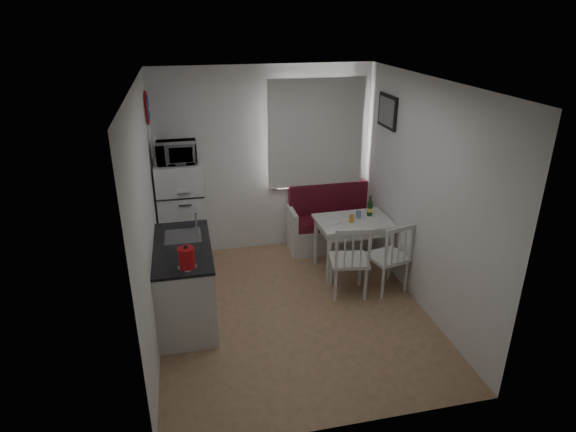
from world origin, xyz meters
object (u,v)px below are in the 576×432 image
chair_right (392,251)px  fridge (182,215)px  dining_table (354,226)px  kettle (187,258)px  microwave (177,152)px  chair_left (352,254)px  bench (333,227)px  wine_bottle (370,206)px  kitchen_counter (185,281)px

chair_right → fridge: (-2.43, 1.27, 0.17)m
dining_table → kettle: size_ratio=3.86×
microwave → chair_left: bearing=-32.3°
chair_right → kettle: size_ratio=2.06×
microwave → kettle: size_ratio=1.93×
microwave → bench: bearing=4.3°
microwave → kettle: bearing=-89.0°
chair_right → wine_bottle: 0.82m
dining_table → wine_bottle: 0.35m
fridge → microwave: 0.87m
kitchen_counter → chair_left: (1.95, -0.02, 0.13)m
chair_left → chair_right: (0.50, 0.00, -0.02)m
microwave → wine_bottle: 2.58m
dining_table → chair_left: 0.71m
kitchen_counter → dining_table: bearing=16.3°
dining_table → microwave: 2.44m
chair_right → kettle: (-2.40, -0.51, 0.46)m
chair_left → kettle: 2.01m
bench → microwave: size_ratio=2.68×
kitchen_counter → fridge: (0.02, 1.24, 0.28)m
bench → chair_right: size_ratio=2.52×
chair_right → wine_bottle: size_ratio=1.84×
dining_table → chair_right: 0.71m
chair_left → chair_right: bearing=9.3°
chair_right → kettle: kettle is taller
bench → fridge: fridge is taller
chair_right → microwave: (-2.43, 1.22, 1.04)m
kitchen_counter → fridge: size_ratio=0.90×
bench → wine_bottle: (0.30, -0.61, 0.55)m
kitchen_counter → microwave: bearing=89.1°
kettle → fridge: bearing=91.0°
bench → kettle: kettle is taller
dining_table → microwave: bearing=164.3°
microwave → fridge: bearing=90.0°
dining_table → kitchen_counter: bearing=-165.2°
chair_right → bench: bearing=88.3°
kitchen_counter → microwave: (0.02, 1.19, 1.15)m
kitchen_counter → chair_right: bearing=-0.5°
chair_right → wine_bottle: (0.00, 0.76, 0.29)m
bench → chair_left: chair_left is taller
bench → wine_bottle: wine_bottle is taller
kitchen_counter → kettle: kitchen_counter is taller
chair_left → microwave: size_ratio=1.04×
kitchen_counter → kettle: bearing=-84.7°
microwave → kitchen_counter: bearing=-90.9°
chair_left → kettle: bearing=-155.9°
kitchen_counter → dining_table: kitchen_counter is taller
bench → chair_right: 1.43m
bench → wine_bottle: size_ratio=4.65×
chair_left → kettle: (-1.90, -0.51, 0.44)m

